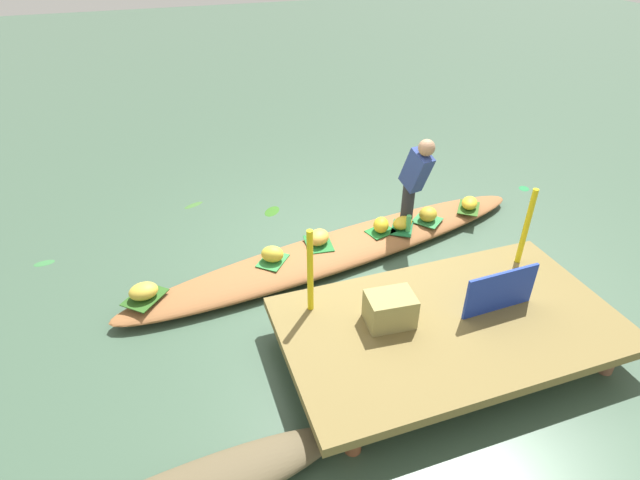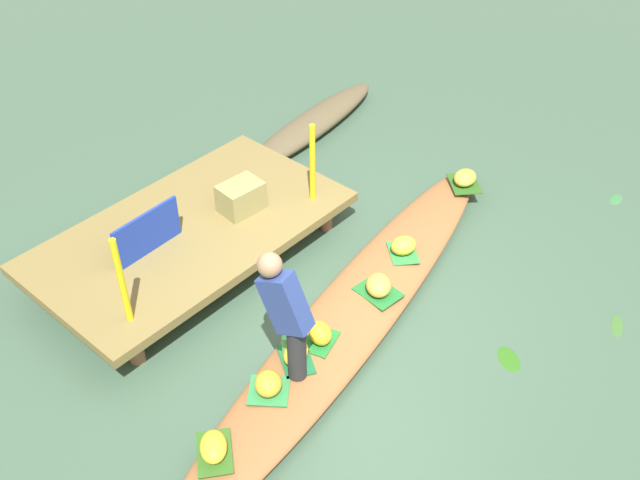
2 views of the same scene
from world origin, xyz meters
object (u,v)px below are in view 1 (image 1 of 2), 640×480
produce_crate (390,309)px  banana_bunch_0 (381,225)px  banana_bunch_5 (319,237)px  water_bottle (408,224)px  vendor_person (415,177)px  market_banner (500,291)px  banana_bunch_1 (403,223)px  banana_bunch_3 (272,254)px  banana_bunch_6 (470,203)px  vendor_boat (340,250)px  banana_bunch_2 (143,291)px  banana_bunch_4 (428,214)px

produce_crate → banana_bunch_0: bearing=-112.7°
banana_bunch_5 → water_bottle: bearing=174.9°
vendor_person → market_banner: 1.96m
banana_bunch_1 → banana_bunch_3: 1.76m
banana_bunch_6 → banana_bunch_3: bearing=6.6°
vendor_boat → water_bottle: 0.93m
vendor_boat → vendor_person: size_ratio=4.50×
banana_bunch_5 → banana_bunch_1: bearing=179.4°
vendor_person → vendor_boat: bearing=5.2°
banana_bunch_6 → water_bottle: size_ratio=1.26×
banana_bunch_0 → produce_crate: produce_crate is taller
banana_bunch_2 → banana_bunch_3: size_ratio=1.15×
market_banner → produce_crate: size_ratio=1.76×
banana_bunch_6 → water_bottle: water_bottle is taller
market_banner → produce_crate: market_banner is taller
banana_bunch_6 → banana_bunch_0: bearing=6.5°
vendor_boat → water_bottle: size_ratio=23.69×
banana_bunch_4 → banana_bunch_6: size_ratio=0.87×
vendor_boat → banana_bunch_2: bearing=-2.8°
banana_bunch_6 → vendor_person: vendor_person is taller
vendor_boat → market_banner: 2.12m
banana_bunch_4 → market_banner: (0.36, 1.96, 0.31)m
banana_bunch_0 → vendor_person: 0.73m
banana_bunch_3 → vendor_person: 1.99m
banana_bunch_1 → produce_crate: 2.02m
banana_bunch_4 → vendor_boat: bearing=5.5°
vendor_boat → banana_bunch_1: 0.89m
vendor_boat → banana_bunch_1: size_ratio=19.39×
vendor_person → banana_bunch_6: bearing=-171.8°
vendor_boat → banana_bunch_3: bearing=-3.7°
banana_bunch_3 → vendor_boat: bearing=-173.4°
banana_bunch_2 → banana_bunch_4: size_ratio=1.18×
banana_bunch_0 → vendor_person: (-0.43, -0.02, 0.60)m
banana_bunch_5 → market_banner: 2.26m
water_bottle → market_banner: size_ratio=0.30×
banana_bunch_5 → water_bottle: (-1.16, 0.10, 0.02)m
banana_bunch_0 → vendor_boat: bearing=7.0°
produce_crate → banana_bunch_6: bearing=-138.2°
banana_bunch_3 → water_bottle: water_bottle is taller
market_banner → banana_bunch_2: bearing=-27.4°
vendor_person → market_banner: vendor_person is taller
banana_bunch_5 → banana_bunch_4: bearing=-178.0°
banana_bunch_4 → banana_bunch_5: 1.53m
water_bottle → banana_bunch_5: bearing=-5.1°
banana_bunch_0 → market_banner: (-0.34, 1.91, 0.31)m
banana_bunch_6 → produce_crate: size_ratio=0.67×
banana_bunch_5 → banana_bunch_6: banana_bunch_5 is taller
water_bottle → banana_bunch_3: bearing=2.1°
banana_bunch_4 → market_banner: 2.02m
banana_bunch_6 → banana_bunch_1: bearing=9.0°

